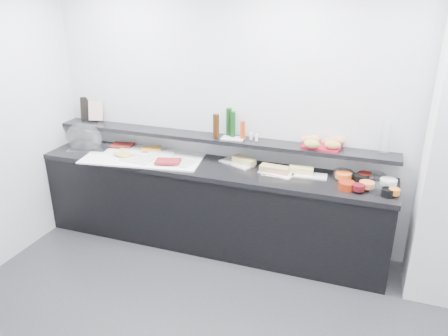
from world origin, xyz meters
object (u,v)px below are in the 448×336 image
(bread_tray, at_px, (322,146))
(carafe, at_px, (386,138))
(framed_print, at_px, (89,109))
(cloche_base, at_px, (90,149))
(condiment_tray, at_px, (233,138))
(sandwich_plate_mid, at_px, (276,173))

(bread_tray, distance_m, carafe, 0.57)
(bread_tray, height_order, carafe, carafe)
(framed_print, height_order, bread_tray, framed_print)
(cloche_base, xyz_separation_m, carafe, (3.03, 0.25, 0.38))
(cloche_base, relative_size, bread_tray, 1.19)
(bread_tray, bearing_deg, cloche_base, -168.73)
(condiment_tray, bearing_deg, bread_tray, -1.19)
(cloche_base, xyz_separation_m, condiment_tray, (1.59, 0.20, 0.24))
(cloche_base, height_order, sandwich_plate_mid, cloche_base)
(bread_tray, xyz_separation_m, carafe, (0.56, 0.00, 0.14))
(condiment_tray, xyz_separation_m, bread_tray, (0.88, 0.04, 0.00))
(cloche_base, xyz_separation_m, framed_print, (-0.20, 0.32, 0.36))
(cloche_base, relative_size, sandwich_plate_mid, 1.27)
(condiment_tray, bearing_deg, sandwich_plate_mid, -22.42)
(framed_print, distance_m, bread_tray, 2.67)
(sandwich_plate_mid, distance_m, framed_print, 2.33)
(sandwich_plate_mid, height_order, carafe, carafe)
(carafe, bearing_deg, condiment_tray, -178.21)
(cloche_base, bearing_deg, condiment_tray, -6.46)
(sandwich_plate_mid, height_order, framed_print, framed_print)
(bread_tray, bearing_deg, sandwich_plate_mid, -145.86)
(sandwich_plate_mid, bearing_deg, cloche_base, -164.95)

